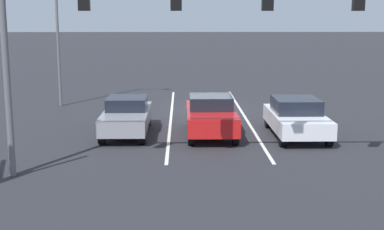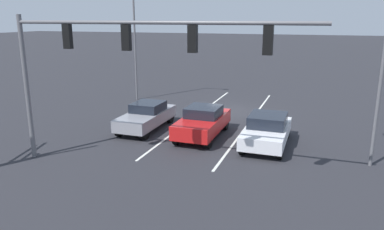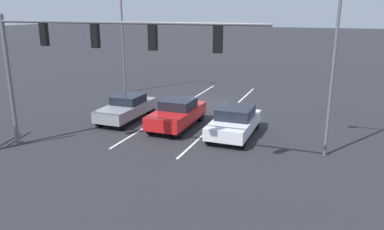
{
  "view_description": "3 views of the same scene",
  "coord_description": "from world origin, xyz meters",
  "px_view_note": "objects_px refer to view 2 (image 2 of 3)",
  "views": [
    {
      "loc": [
        1.24,
        26.62,
        4.73
      ],
      "look_at": [
        0.85,
        7.51,
        1.12
      ],
      "focal_mm": 50.0,
      "sensor_mm": 36.0,
      "label": 1
    },
    {
      "loc": [
        -5.58,
        23.67,
        6.01
      ],
      "look_at": [
        0.7,
        5.8,
        1.07
      ],
      "focal_mm": 35.0,
      "sensor_mm": 36.0,
      "label": 2
    },
    {
      "loc": [
        -7.79,
        24.24,
        6.34
      ],
      "look_at": [
        -1.49,
        7.7,
        1.34
      ],
      "focal_mm": 35.0,
      "sensor_mm": 36.0,
      "label": 3
    }
  ],
  "objects_px": {
    "car_red_midlane_front": "(203,122)",
    "car_white_leftlane_front": "(267,130)",
    "traffic_signal_gantry": "(114,51)",
    "street_lamp_right_shoulder": "(137,28)",
    "street_lamp_left_shoulder": "(378,61)",
    "car_gray_rightlane_front": "(147,116)"
  },
  "relations": [
    {
      "from": "car_red_midlane_front",
      "to": "car_white_leftlane_front",
      "type": "bearing_deg",
      "value": 175.4
    },
    {
      "from": "traffic_signal_gantry",
      "to": "street_lamp_right_shoulder",
      "type": "xyz_separation_m",
      "value": [
        5.41,
        -12.31,
        0.46
      ]
    },
    {
      "from": "car_white_leftlane_front",
      "to": "street_lamp_right_shoulder",
      "type": "xyz_separation_m",
      "value": [
        10.62,
        -7.3,
        4.5
      ]
    },
    {
      "from": "traffic_signal_gantry",
      "to": "street_lamp_left_shoulder",
      "type": "bearing_deg",
      "value": -158.23
    },
    {
      "from": "traffic_signal_gantry",
      "to": "street_lamp_left_shoulder",
      "type": "height_order",
      "value": "street_lamp_left_shoulder"
    },
    {
      "from": "car_red_midlane_front",
      "to": "car_white_leftlane_front",
      "type": "distance_m",
      "value": 3.35
    },
    {
      "from": "car_gray_rightlane_front",
      "to": "street_lamp_right_shoulder",
      "type": "xyz_separation_m",
      "value": [
        3.92,
        -6.77,
        4.52
      ]
    },
    {
      "from": "traffic_signal_gantry",
      "to": "street_lamp_right_shoulder",
      "type": "height_order",
      "value": "street_lamp_right_shoulder"
    },
    {
      "from": "car_white_leftlane_front",
      "to": "street_lamp_right_shoulder",
      "type": "bearing_deg",
      "value": -34.51
    },
    {
      "from": "street_lamp_left_shoulder",
      "to": "car_red_midlane_front",
      "type": "bearing_deg",
      "value": -10.97
    },
    {
      "from": "car_red_midlane_front",
      "to": "street_lamp_left_shoulder",
      "type": "height_order",
      "value": "street_lamp_left_shoulder"
    },
    {
      "from": "car_white_leftlane_front",
      "to": "street_lamp_left_shoulder",
      "type": "xyz_separation_m",
      "value": [
        -4.31,
        1.21,
        3.59
      ]
    },
    {
      "from": "car_white_leftlane_front",
      "to": "car_gray_rightlane_front",
      "type": "bearing_deg",
      "value": -4.54
    },
    {
      "from": "car_gray_rightlane_front",
      "to": "traffic_signal_gantry",
      "type": "relative_size",
      "value": 0.37
    },
    {
      "from": "car_red_midlane_front",
      "to": "traffic_signal_gantry",
      "type": "xyz_separation_m",
      "value": [
        1.86,
        5.28,
        4.0
      ]
    },
    {
      "from": "traffic_signal_gantry",
      "to": "street_lamp_left_shoulder",
      "type": "relative_size",
      "value": 1.61
    },
    {
      "from": "car_gray_rightlane_front",
      "to": "street_lamp_right_shoulder",
      "type": "distance_m",
      "value": 9.04
    },
    {
      "from": "car_gray_rightlane_front",
      "to": "traffic_signal_gantry",
      "type": "height_order",
      "value": "traffic_signal_gantry"
    },
    {
      "from": "street_lamp_left_shoulder",
      "to": "traffic_signal_gantry",
      "type": "bearing_deg",
      "value": 21.77
    },
    {
      "from": "car_gray_rightlane_front",
      "to": "traffic_signal_gantry",
      "type": "distance_m",
      "value": 7.03
    },
    {
      "from": "street_lamp_left_shoulder",
      "to": "car_white_leftlane_front",
      "type": "bearing_deg",
      "value": -15.73
    },
    {
      "from": "car_red_midlane_front",
      "to": "street_lamp_right_shoulder",
      "type": "bearing_deg",
      "value": -44.01
    }
  ]
}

